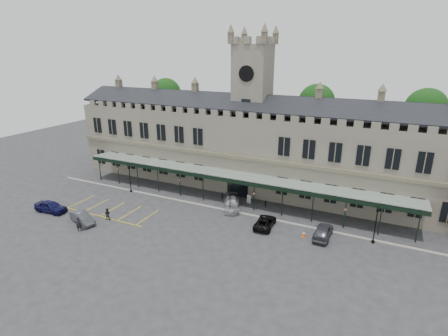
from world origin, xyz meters
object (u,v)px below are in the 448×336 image
at_px(lamp_post_left, 130,176).
at_px(sign_board, 249,199).
at_px(station_building, 251,147).
at_px(car_left_b, 82,218).
at_px(person_a, 79,224).
at_px(lamp_post_right, 376,221).
at_px(traffic_cone, 304,234).
at_px(lamp_post_mid, 230,195).
at_px(car_right_a, 323,231).
at_px(car_van, 265,222).
at_px(clock_tower, 252,106).
at_px(car_taxi, 232,204).
at_px(person_b, 107,214).
at_px(car_left_a, 51,207).

distance_m(lamp_post_left, sign_board, 18.89).
bearing_deg(station_building, car_left_b, -123.75).
xyz_separation_m(station_building, person_a, (-13.20, -23.48, -5.52)).
height_order(lamp_post_right, person_a, lamp_post_right).
relative_size(lamp_post_left, lamp_post_right, 0.96).
bearing_deg(lamp_post_left, person_a, -78.22).
xyz_separation_m(lamp_post_left, traffic_cone, (27.88, -2.38, -2.30)).
bearing_deg(lamp_post_mid, car_right_a, -5.09).
height_order(sign_board, car_van, car_van).
height_order(car_left_b, car_van, car_left_b).
bearing_deg(car_left_b, person_a, -124.82).
height_order(lamp_post_left, car_right_a, lamp_post_left).
bearing_deg(person_a, clock_tower, -2.41).
distance_m(station_building, sign_board, 9.25).
bearing_deg(person_a, car_left_b, 64.13).
bearing_deg(lamp_post_mid, car_taxi, 105.44).
bearing_deg(car_van, lamp_post_right, -176.12).
relative_size(lamp_post_mid, car_van, 1.00).
bearing_deg(person_b, car_left_a, -10.55).
distance_m(clock_tower, car_left_a, 32.32).
relative_size(lamp_post_mid, car_taxi, 0.88).
bearing_deg(clock_tower, car_van, -61.07).
relative_size(lamp_post_mid, car_right_a, 0.98).
height_order(lamp_post_right, sign_board, lamp_post_right).
relative_size(station_building, car_right_a, 12.86).
bearing_deg(car_right_a, person_a, 23.40).
relative_size(lamp_post_right, person_a, 2.45).
relative_size(car_left_b, person_a, 2.28).
height_order(lamp_post_mid, lamp_post_right, lamp_post_right).
bearing_deg(station_building, car_van, -60.90).
height_order(car_taxi, car_van, car_taxi).
xyz_separation_m(car_left_a, car_left_b, (6.47, -0.56, -0.08)).
xyz_separation_m(car_left_a, car_right_a, (35.07, 9.01, 0.00)).
distance_m(car_left_a, car_taxi, 24.91).
height_order(lamp_post_left, lamp_post_mid, lamp_post_mid).
bearing_deg(sign_board, car_van, -36.27).
bearing_deg(clock_tower, lamp_post_mid, -82.70).
xyz_separation_m(station_building, car_left_a, (-21.00, -21.18, -5.68)).
relative_size(lamp_post_right, sign_board, 3.90).
xyz_separation_m(lamp_post_left, car_van, (22.87, -1.89, -2.03)).
xyz_separation_m(car_left_a, person_b, (8.70, 1.58, 0.01)).
bearing_deg(person_a, car_left_a, 100.42).
xyz_separation_m(traffic_cone, person_b, (-24.31, -6.53, 0.44)).
xyz_separation_m(station_building, lamp_post_right, (19.56, -10.94, -3.70)).
bearing_deg(lamp_post_mid, station_building, 97.36).
height_order(car_taxi, car_right_a, car_right_a).
relative_size(lamp_post_right, car_left_b, 1.07).
xyz_separation_m(clock_tower, car_van, (7.00, -12.66, -12.48)).
bearing_deg(traffic_cone, person_b, -164.96).
bearing_deg(traffic_cone, lamp_post_mid, 169.16).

